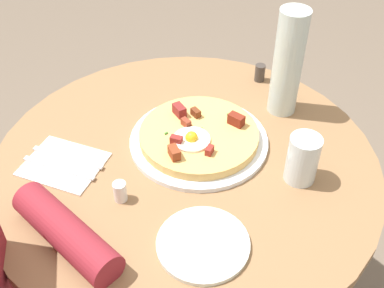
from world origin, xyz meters
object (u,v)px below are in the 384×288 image
object	(u,v)px
bread_plate	(203,244)
water_glass	(303,159)
knife	(59,168)
pizza_plate	(199,141)
salt_shaker	(120,192)
pepper_shaker	(260,73)
water_bottle	(288,63)
fork	(68,158)
dining_table	(186,208)
breakfast_pizza	(199,135)

from	to	relation	value
bread_plate	water_glass	bearing A→B (deg)	-60.58
knife	pizza_plate	bearing A→B (deg)	-142.10
knife	water_glass	world-z (taller)	water_glass
salt_shaker	knife	bearing A→B (deg)	48.91
pepper_shaker	water_bottle	bearing A→B (deg)	-173.15
salt_shaker	water_bottle	bearing A→B (deg)	-61.51
pizza_plate	bread_plate	size ratio (longest dim) A/B	1.82
water_bottle	knife	bearing A→B (deg)	102.21
bread_plate	knife	xyz separation A→B (m)	(0.26, 0.27, 0.00)
water_bottle	pepper_shaker	bearing A→B (deg)	6.85
bread_plate	pizza_plate	bearing A→B (deg)	-9.97
fork	water_bottle	bearing A→B (deg)	-138.16
dining_table	water_bottle	size ratio (longest dim) A/B	3.24
breakfast_pizza	fork	distance (m)	0.30
fork	bread_plate	bearing A→B (deg)	163.41
fork	salt_shaker	world-z (taller)	salt_shaker
water_bottle	salt_shaker	world-z (taller)	water_bottle
dining_table	knife	distance (m)	0.33
bread_plate	knife	world-z (taller)	bread_plate
pepper_shaker	fork	bearing A→B (deg)	113.51
bread_plate	water_glass	xyz separation A→B (m)	(0.14, -0.24, 0.05)
fork	knife	size ratio (longest dim) A/B	1.00
water_glass	salt_shaker	bearing A→B (deg)	88.41
bread_plate	water_bottle	bearing A→B (deg)	-36.83
knife	salt_shaker	size ratio (longest dim) A/B	3.95
fork	breakfast_pizza	bearing A→B (deg)	-147.60
bread_plate	pepper_shaker	xyz separation A→B (m)	(0.52, -0.27, 0.02)
salt_shaker	pepper_shaker	xyz separation A→B (m)	(0.37, -0.41, 0.00)
pizza_plate	bread_plate	world-z (taller)	pizza_plate
breakfast_pizza	water_bottle	world-z (taller)	water_bottle
knife	breakfast_pizza	bearing A→B (deg)	-142.22
pepper_shaker	bread_plate	bearing A→B (deg)	152.56
dining_table	water_glass	bearing A→B (deg)	-114.45
fork	salt_shaker	size ratio (longest dim) A/B	3.95
bread_plate	fork	size ratio (longest dim) A/B	1.00
knife	water_glass	bearing A→B (deg)	-161.08
fork	water_glass	size ratio (longest dim) A/B	1.61
dining_table	pepper_shaker	bearing A→B (deg)	-43.46
water_bottle	pepper_shaker	size ratio (longest dim) A/B	5.69
pizza_plate	water_glass	size ratio (longest dim) A/B	2.92
breakfast_pizza	pepper_shaker	xyz separation A→B (m)	(0.23, -0.22, -0.00)
pizza_plate	knife	xyz separation A→B (m)	(-0.03, 0.32, 0.00)
bread_plate	pepper_shaker	world-z (taller)	pepper_shaker
fork	water_glass	xyz separation A→B (m)	(-0.15, -0.50, 0.05)
water_glass	pepper_shaker	distance (m)	0.38
salt_shaker	bread_plate	bearing A→B (deg)	-135.79
dining_table	bread_plate	world-z (taller)	bread_plate
dining_table	fork	xyz separation A→B (m)	(0.05, 0.26, 0.18)
breakfast_pizza	salt_shaker	size ratio (longest dim) A/B	6.13
dining_table	pizza_plate	bearing A→B (deg)	-41.26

